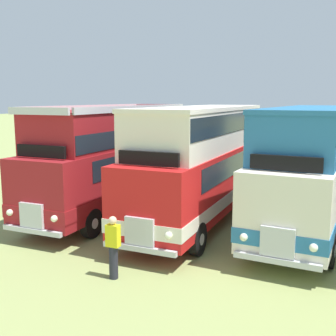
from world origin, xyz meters
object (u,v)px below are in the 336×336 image
object	(u,v)px
bus_first_in_row	(115,156)
bus_third_in_row	(309,164)
bus_second_in_row	(201,159)
marshal_person	(113,247)

from	to	relation	value
bus_first_in_row	bus_third_in_row	size ratio (longest dim) A/B	1.04
bus_second_in_row	bus_first_in_row	bearing A→B (deg)	178.28
bus_first_in_row	bus_second_in_row	world-z (taller)	bus_first_in_row
bus_first_in_row	bus_second_in_row	xyz separation A→B (m)	(3.96, -0.12, 0.11)
bus_third_in_row	bus_second_in_row	bearing A→B (deg)	-173.43
bus_third_in_row	marshal_person	size ratio (longest dim) A/B	5.79
bus_first_in_row	bus_second_in_row	bearing A→B (deg)	-1.72
bus_first_in_row	bus_third_in_row	bearing A→B (deg)	2.44
bus_third_in_row	marshal_person	bearing A→B (deg)	-123.33
bus_second_in_row	bus_third_in_row	xyz separation A→B (m)	(3.96, 0.46, -0.00)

